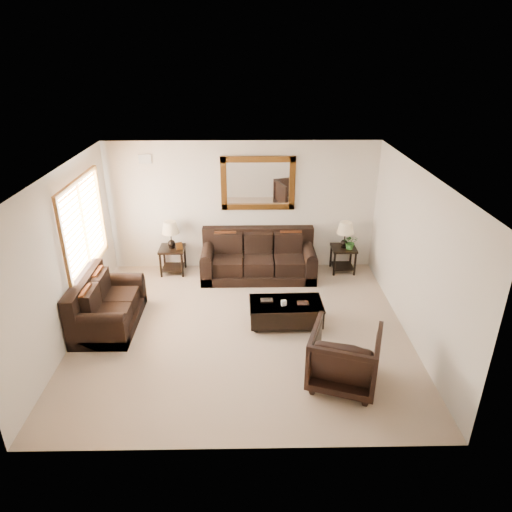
{
  "coord_description": "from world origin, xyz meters",
  "views": [
    {
      "loc": [
        0.13,
        -6.48,
        4.36
      ],
      "look_at": [
        0.25,
        0.6,
        1.1
      ],
      "focal_mm": 32.0,
      "sensor_mm": 36.0,
      "label": 1
    }
  ],
  "objects_px": {
    "loveseat": "(105,308)",
    "end_table_right": "(345,240)",
    "coffee_table": "(286,311)",
    "sofa": "(258,260)",
    "end_table_left": "(171,240)",
    "armchair": "(345,354)"
  },
  "relations": [
    {
      "from": "armchair",
      "to": "end_table_left",
      "type": "bearing_deg",
      "value": -31.64
    },
    {
      "from": "loveseat",
      "to": "end_table_left",
      "type": "height_order",
      "value": "end_table_left"
    },
    {
      "from": "end_table_left",
      "to": "coffee_table",
      "type": "height_order",
      "value": "end_table_left"
    },
    {
      "from": "loveseat",
      "to": "coffee_table",
      "type": "distance_m",
      "value": 3.07
    },
    {
      "from": "sofa",
      "to": "coffee_table",
      "type": "bearing_deg",
      "value": -76.99
    },
    {
      "from": "end_table_left",
      "to": "armchair",
      "type": "distance_m",
      "value": 4.58
    },
    {
      "from": "coffee_table",
      "to": "armchair",
      "type": "distance_m",
      "value": 1.68
    },
    {
      "from": "sofa",
      "to": "armchair",
      "type": "xyz_separation_m",
      "value": [
        1.13,
        -3.37,
        0.13
      ]
    },
    {
      "from": "loveseat",
      "to": "end_table_right",
      "type": "bearing_deg",
      "value": -65.8
    },
    {
      "from": "end_table_left",
      "to": "end_table_right",
      "type": "height_order",
      "value": "end_table_left"
    },
    {
      "from": "sofa",
      "to": "loveseat",
      "type": "height_order",
      "value": "sofa"
    },
    {
      "from": "sofa",
      "to": "end_table_right",
      "type": "height_order",
      "value": "end_table_right"
    },
    {
      "from": "loveseat",
      "to": "coffee_table",
      "type": "xyz_separation_m",
      "value": [
        3.07,
        -0.03,
        -0.07
      ]
    },
    {
      "from": "sofa",
      "to": "end_table_left",
      "type": "xyz_separation_m",
      "value": [
        -1.79,
        0.16,
        0.4
      ]
    },
    {
      "from": "end_table_right",
      "to": "loveseat",
      "type": "bearing_deg",
      "value": -155.8
    },
    {
      "from": "loveseat",
      "to": "armchair",
      "type": "xyz_separation_m",
      "value": [
        3.77,
        -1.54,
        0.15
      ]
    },
    {
      "from": "coffee_table",
      "to": "loveseat",
      "type": "bearing_deg",
      "value": 177.95
    },
    {
      "from": "loveseat",
      "to": "end_table_right",
      "type": "distance_m",
      "value": 4.88
    },
    {
      "from": "coffee_table",
      "to": "sofa",
      "type": "bearing_deg",
      "value": 101.56
    },
    {
      "from": "sofa",
      "to": "end_table_right",
      "type": "distance_m",
      "value": 1.84
    },
    {
      "from": "sofa",
      "to": "armchair",
      "type": "height_order",
      "value": "armchair"
    },
    {
      "from": "sofa",
      "to": "end_table_left",
      "type": "relative_size",
      "value": 2.03
    }
  ]
}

